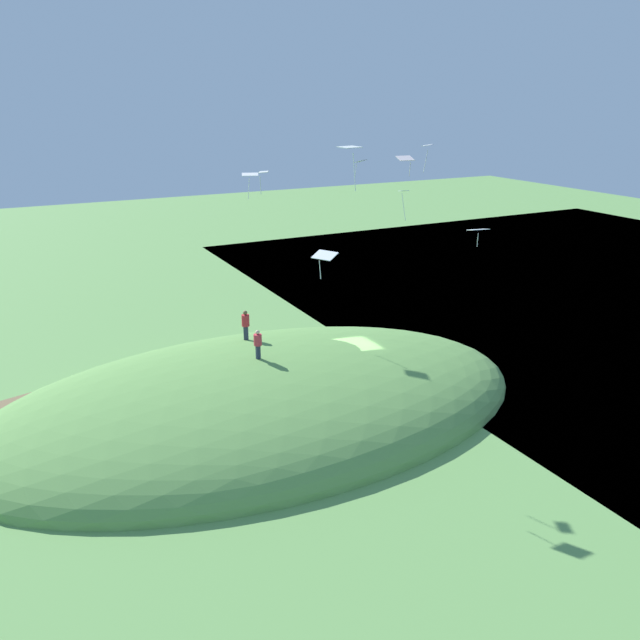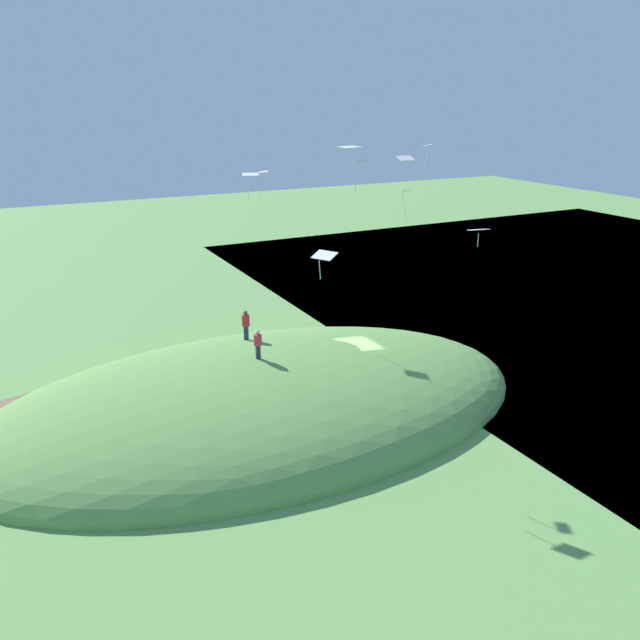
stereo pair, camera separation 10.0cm
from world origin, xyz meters
TOP-DOWN VIEW (x-y plane):
  - ground_plane at (0.00, 0.00)m, footprint 160.00×160.00m
  - grass_hill at (6.32, 0.54)m, footprint 31.14×18.61m
  - person_with_child at (6.18, 0.12)m, footprint 0.53×0.53m
  - person_near_shore at (5.46, -3.63)m, footprint 0.65×0.65m
  - kite_0 at (3.22, -7.90)m, footprint 1.20×1.01m
  - kite_1 at (-7.96, 0.76)m, footprint 1.28×1.01m
  - kite_2 at (5.33, -0.53)m, footprint 0.76×0.84m
  - kite_3 at (0.97, 0.73)m, footprint 1.33×1.07m
  - kite_4 at (-4.33, -7.17)m, footprint 1.01×0.93m
  - kite_5 at (-7.85, -7.10)m, footprint 0.72×0.58m
  - kite_6 at (-7.80, -4.58)m, footprint 1.08×1.05m
  - kite_7 at (-4.12, -1.63)m, footprint 1.01×0.73m
  - kite_8 at (4.61, 4.89)m, footprint 1.14×1.28m

SIDE VIEW (x-z plane):
  - ground_plane at x=0.00m, z-range 0.00..0.00m
  - grass_hill at x=6.32m, z-range -2.73..2.73m
  - person_near_shore at x=5.46m, z-range 2.67..4.51m
  - person_with_child at x=6.18m, z-range 2.93..4.57m
  - kite_1 at x=-7.96m, z-range 8.05..9.27m
  - kite_8 at x=4.61m, z-range 8.65..9.94m
  - kite_5 at x=-7.85m, z-range 8.74..10.85m
  - kite_0 at x=3.22m, z-range 10.77..12.40m
  - kite_4 at x=-4.33m, z-range 11.48..12.81m
  - kite_2 at x=5.33m, z-range 11.97..13.10m
  - kite_7 at x=-4.12m, z-range 12.21..13.38m
  - kite_6 at x=-7.80m, z-range 12.27..14.05m
  - kite_3 at x=0.97m, z-range 12.52..14.82m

